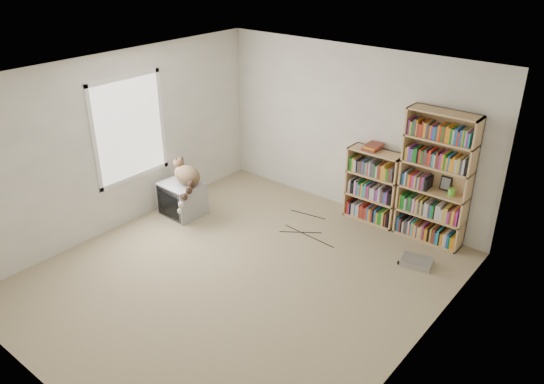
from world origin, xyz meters
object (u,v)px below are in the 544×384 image
Objects in this scene: bookcase_tall at (436,181)px; dvd_player at (417,262)px; crt_tv at (183,198)px; bookcase_short at (374,188)px; cat at (186,179)px.

bookcase_tall is 4.80× the size of dvd_player.
crt_tv is 0.56× the size of bookcase_short.
bookcase_tall reaches higher than dvd_player.
bookcase_short is at bearing 134.44° from dvd_player.
bookcase_tall is at bearing 30.09° from crt_tv.
cat is 2.77m from bookcase_short.
dvd_player is at bearing -76.07° from bookcase_tall.
dvd_player is (3.29, 0.94, -0.57)m from cat.
cat is at bearing 5.00° from crt_tv.
cat is 3.54m from bookcase_tall.
crt_tv is 0.33× the size of bookcase_tall.
bookcase_short is (2.32, 1.67, 0.25)m from crt_tv.
crt_tv is at bearing -144.33° from bookcase_short.
cat is 0.37× the size of bookcase_tall.
bookcase_tall is (3.11, 1.66, 0.27)m from cat.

